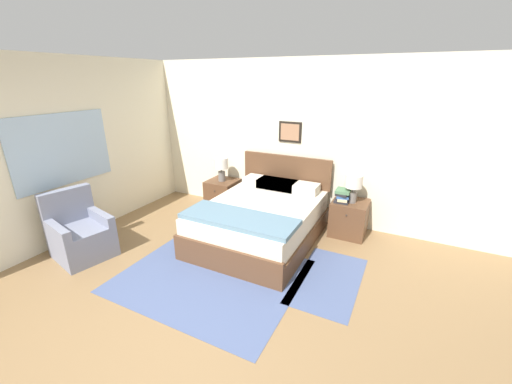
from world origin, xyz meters
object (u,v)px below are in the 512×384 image
(bed, at_px, (261,219))
(nightstand_near_window, at_px, (223,194))
(armchair, at_px, (80,235))
(table_lamp_near_window, at_px, (221,165))
(nightstand_by_door, at_px, (349,218))
(table_lamp_by_door, at_px, (354,184))

(bed, bearing_deg, nightstand_near_window, 147.33)
(nightstand_near_window, bearing_deg, armchair, -110.71)
(bed, height_order, table_lamp_near_window, bed)
(bed, xyz_separation_m, table_lamp_near_window, (-1.14, 0.71, 0.51))
(bed, height_order, armchair, bed)
(nightstand_by_door, height_order, table_lamp_near_window, table_lamp_near_window)
(armchair, relative_size, nightstand_near_window, 1.65)
(bed, height_order, nightstand_by_door, bed)
(table_lamp_by_door, bearing_deg, table_lamp_near_window, 180.00)
(armchair, relative_size, table_lamp_by_door, 2.10)
(armchair, xyz_separation_m, table_lamp_near_window, (0.85, 2.23, 0.53))
(table_lamp_near_window, distance_m, table_lamp_by_door, 2.30)
(table_lamp_near_window, bearing_deg, armchair, -110.93)
(armchair, bearing_deg, nightstand_by_door, 138.65)
(armchair, distance_m, nightstand_by_door, 3.86)
(bed, xyz_separation_m, nightstand_by_door, (1.14, 0.73, -0.05))
(armchair, relative_size, nightstand_by_door, 1.65)
(nightstand_by_door, bearing_deg, table_lamp_by_door, -49.94)
(bed, relative_size, nightstand_by_door, 3.74)
(armchair, height_order, nightstand_near_window, armchair)
(bed, distance_m, nightstand_by_door, 1.36)
(nightstand_near_window, distance_m, table_lamp_near_window, 0.56)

